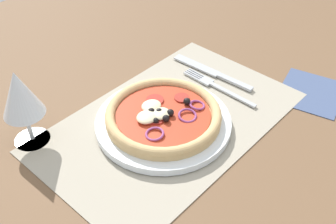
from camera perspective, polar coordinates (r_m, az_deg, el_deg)
The scene contains 8 objects.
ground_plane at distance 80.11cm, azimuth 0.27°, elevation -1.98°, with size 190.00×140.00×2.40cm, color brown.
placemat at distance 79.18cm, azimuth 0.27°, elevation -1.23°, with size 50.00×30.70×0.40cm, color #A39984.
plate at distance 77.34cm, azimuth -0.41°, elevation -1.56°, with size 25.26×25.26×1.38cm, color white.
pizza at distance 76.17cm, azimuth -0.45°, elevation -0.55°, with size 21.43×21.43×2.66cm.
fork at distance 87.72cm, azimuth 6.48°, elevation 3.60°, with size 2.26×18.02×0.44cm.
knife at distance 91.70cm, azimuth 5.95°, elevation 5.49°, with size 2.58×20.06×0.62cm.
wine_glass at distance 73.32cm, azimuth -19.60°, elevation 2.06°, with size 7.20×7.20×14.90cm.
napkin at distance 91.10cm, azimuth 18.98°, elevation 2.60°, with size 13.54×12.19×0.36cm, color #425175.
Camera 1 is at (-44.12, -39.55, 52.72)cm, focal length 44.53 mm.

